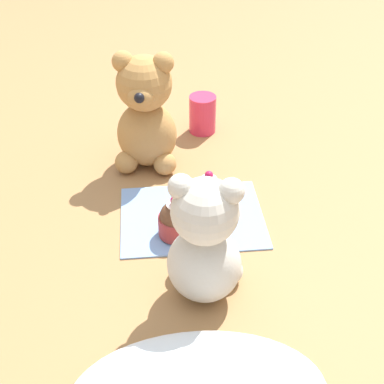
% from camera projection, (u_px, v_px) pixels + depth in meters
% --- Properties ---
extents(ground_plane, '(4.00, 4.00, 0.00)m').
position_uv_depth(ground_plane, '(192.00, 218.00, 0.93)').
color(ground_plane, '#9E7042').
extents(knitted_placemat, '(0.25, 0.19, 0.01)m').
position_uv_depth(knitted_placemat, '(192.00, 216.00, 0.93)').
color(knitted_placemat, '#7A9ED1').
rests_on(knitted_placemat, ground_plane).
extents(teddy_bear_cream, '(0.12, 0.12, 0.21)m').
position_uv_depth(teddy_bear_cream, '(205.00, 243.00, 0.73)').
color(teddy_bear_cream, beige).
rests_on(teddy_bear_cream, ground_plane).
extents(teddy_bear_tan, '(0.13, 0.13, 0.23)m').
position_uv_depth(teddy_bear_tan, '(146.00, 114.00, 1.00)').
color(teddy_bear_tan, '#B78447').
rests_on(teddy_bear_tan, ground_plane).
extents(cupcake_near_cream_bear, '(0.06, 0.06, 0.08)m').
position_uv_depth(cupcake_near_cream_bear, '(176.00, 220.00, 0.87)').
color(cupcake_near_cream_bear, '#993333').
rests_on(cupcake_near_cream_bear, knitted_placemat).
extents(cupcake_near_tan_bear, '(0.05, 0.05, 0.07)m').
position_uv_depth(cupcake_near_tan_bear, '(209.00, 193.00, 0.93)').
color(cupcake_near_tan_bear, '#993333').
rests_on(cupcake_near_tan_bear, knitted_placemat).
extents(juice_glass, '(0.06, 0.06, 0.08)m').
position_uv_depth(juice_glass, '(202.00, 114.00, 1.15)').
color(juice_glass, '#DB3356').
rests_on(juice_glass, ground_plane).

